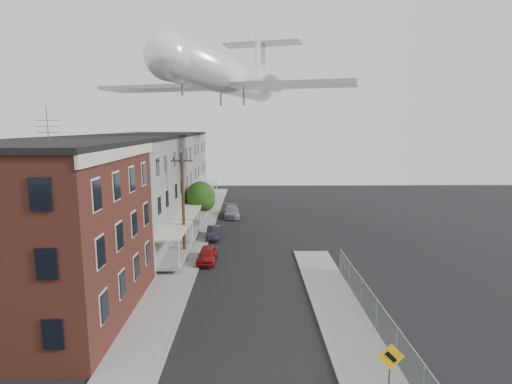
% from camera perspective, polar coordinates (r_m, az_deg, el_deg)
% --- Properties ---
extents(sidewalk_left, '(3.00, 62.00, 0.12)m').
position_cam_1_polar(sidewalk_left, '(41.21, -8.66, -6.35)').
color(sidewalk_left, gray).
rests_on(sidewalk_left, ground).
extents(sidewalk_right, '(3.00, 26.00, 0.12)m').
position_cam_1_polar(sidewalk_right, '(24.59, 12.51, -17.66)').
color(sidewalk_right, gray).
rests_on(sidewalk_right, ground).
extents(curb_left, '(0.15, 62.00, 0.14)m').
position_cam_1_polar(curb_left, '(41.03, -6.65, -6.36)').
color(curb_left, gray).
rests_on(curb_left, ground).
extents(curb_right, '(0.15, 26.00, 0.14)m').
position_cam_1_polar(curb_right, '(24.31, 9.02, -17.86)').
color(curb_right, gray).
rests_on(curb_right, ground).
extents(corner_building, '(10.31, 12.30, 12.15)m').
position_cam_1_polar(corner_building, '(26.07, -28.60, -5.07)').
color(corner_building, '#371711').
rests_on(corner_building, ground).
extents(row_house_a, '(11.98, 7.00, 10.30)m').
position_cam_1_polar(row_house_a, '(34.54, -21.27, -1.31)').
color(row_house_a, slate).
rests_on(row_house_a, ground).
extents(row_house_b, '(11.98, 7.00, 10.30)m').
position_cam_1_polar(row_house_b, '(41.07, -17.90, 0.49)').
color(row_house_b, gray).
rests_on(row_house_b, ground).
extents(row_house_c, '(11.98, 7.00, 10.30)m').
position_cam_1_polar(row_house_c, '(47.74, -15.46, 1.78)').
color(row_house_c, slate).
rests_on(row_house_c, ground).
extents(row_house_d, '(11.98, 7.00, 10.30)m').
position_cam_1_polar(row_house_d, '(54.49, -13.62, 2.76)').
color(row_house_d, gray).
rests_on(row_house_d, ground).
extents(row_house_e, '(11.98, 7.00, 10.30)m').
position_cam_1_polar(row_house_e, '(61.29, -12.18, 3.52)').
color(row_house_e, slate).
rests_on(row_house_e, ground).
extents(chainlink_fence, '(0.06, 18.06, 1.90)m').
position_cam_1_polar(chainlink_fence, '(23.70, 16.85, -16.41)').
color(chainlink_fence, gray).
rests_on(chainlink_fence, ground).
extents(warning_sign, '(1.10, 0.11, 2.80)m').
position_cam_1_polar(warning_sign, '(17.86, 18.62, -22.40)').
color(warning_sign, '#515156').
rests_on(warning_sign, ground).
extents(utility_pole, '(1.80, 0.26, 9.00)m').
position_cam_1_polar(utility_pole, '(34.39, -10.37, -1.63)').
color(utility_pole, black).
rests_on(utility_pole, ground).
extents(street_tree, '(3.22, 3.20, 5.20)m').
position_cam_1_polar(street_tree, '(44.22, -7.79, -0.74)').
color(street_tree, black).
rests_on(street_tree, ground).
extents(car_near, '(1.59, 3.79, 1.28)m').
position_cam_1_polar(car_near, '(33.68, -6.97, -8.88)').
color(car_near, maroon).
rests_on(car_near, ground).
extents(car_mid, '(1.36, 3.66, 1.20)m').
position_cam_1_polar(car_mid, '(40.47, -6.08, -5.79)').
color(car_mid, black).
rests_on(car_mid, ground).
extents(car_far, '(2.28, 4.81, 1.35)m').
position_cam_1_polar(car_far, '(49.82, -3.50, -2.78)').
color(car_far, gray).
rests_on(car_far, ground).
extents(airplane, '(25.75, 29.46, 8.51)m').
position_cam_1_polar(airplane, '(42.81, -3.62, 15.99)').
color(airplane, white).
rests_on(airplane, ground).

